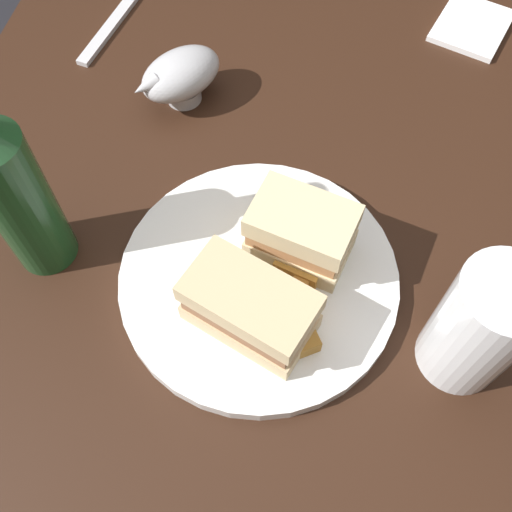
{
  "coord_description": "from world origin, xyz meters",
  "views": [
    {
      "loc": [
        0.3,
        0.06,
        1.33
      ],
      "look_at": [
        0.01,
        0.01,
        0.8
      ],
      "focal_mm": 41.51,
      "sensor_mm": 36.0,
      "label": 1
    }
  ],
  "objects_px": {
    "fork": "(115,21)",
    "sandwich_half_right": "(301,232)",
    "plate": "(259,279)",
    "gravy_boat": "(180,75)",
    "cider_bottle": "(13,190)",
    "napkin": "(472,26)",
    "sandwich_half_left": "(250,307)",
    "pint_glass": "(476,331)"
  },
  "relations": [
    {
      "from": "cider_bottle",
      "to": "napkin",
      "type": "bearing_deg",
      "value": 135.08
    },
    {
      "from": "pint_glass",
      "to": "gravy_boat",
      "type": "xyz_separation_m",
      "value": [
        -0.28,
        -0.35,
        -0.02
      ]
    },
    {
      "from": "plate",
      "to": "pint_glass",
      "type": "relative_size",
      "value": 1.97
    },
    {
      "from": "pint_glass",
      "to": "cider_bottle",
      "type": "height_order",
      "value": "cider_bottle"
    },
    {
      "from": "gravy_boat",
      "to": "sandwich_half_left",
      "type": "bearing_deg",
      "value": 26.45
    },
    {
      "from": "plate",
      "to": "sandwich_half_left",
      "type": "height_order",
      "value": "sandwich_half_left"
    },
    {
      "from": "sandwich_half_left",
      "to": "cider_bottle",
      "type": "xyz_separation_m",
      "value": [
        -0.05,
        -0.23,
        0.06
      ]
    },
    {
      "from": "sandwich_half_left",
      "to": "gravy_boat",
      "type": "bearing_deg",
      "value": -153.55
    },
    {
      "from": "sandwich_half_right",
      "to": "cider_bottle",
      "type": "bearing_deg",
      "value": -81.11
    },
    {
      "from": "gravy_boat",
      "to": "napkin",
      "type": "relative_size",
      "value": 1.13
    },
    {
      "from": "cider_bottle",
      "to": "napkin",
      "type": "xyz_separation_m",
      "value": [
        -0.45,
        0.44,
        -0.11
      ]
    },
    {
      "from": "gravy_boat",
      "to": "napkin",
      "type": "height_order",
      "value": "gravy_boat"
    },
    {
      "from": "sandwich_half_right",
      "to": "pint_glass",
      "type": "bearing_deg",
      "value": 64.81
    },
    {
      "from": "cider_bottle",
      "to": "napkin",
      "type": "height_order",
      "value": "cider_bottle"
    },
    {
      "from": "napkin",
      "to": "pint_glass",
      "type": "bearing_deg",
      "value": -0.97
    },
    {
      "from": "pint_glass",
      "to": "plate",
      "type": "bearing_deg",
      "value": -101.64
    },
    {
      "from": "plate",
      "to": "napkin",
      "type": "bearing_deg",
      "value": 154.17
    },
    {
      "from": "gravy_boat",
      "to": "napkin",
      "type": "distance_m",
      "value": 0.41
    },
    {
      "from": "pint_glass",
      "to": "fork",
      "type": "distance_m",
      "value": 0.63
    },
    {
      "from": "plate",
      "to": "sandwich_half_right",
      "type": "xyz_separation_m",
      "value": [
        -0.04,
        0.04,
        0.04
      ]
    },
    {
      "from": "sandwich_half_left",
      "to": "gravy_boat",
      "type": "height_order",
      "value": "sandwich_half_left"
    },
    {
      "from": "plate",
      "to": "pint_glass",
      "type": "bearing_deg",
      "value": 78.36
    },
    {
      "from": "cider_bottle",
      "to": "fork",
      "type": "distance_m",
      "value": 0.38
    },
    {
      "from": "plate",
      "to": "gravy_boat",
      "type": "height_order",
      "value": "gravy_boat"
    },
    {
      "from": "cider_bottle",
      "to": "fork",
      "type": "xyz_separation_m",
      "value": [
        -0.36,
        -0.04,
        -0.11
      ]
    },
    {
      "from": "plate",
      "to": "cider_bottle",
      "type": "relative_size",
      "value": 1.02
    },
    {
      "from": "plate",
      "to": "fork",
      "type": "distance_m",
      "value": 0.45
    },
    {
      "from": "pint_glass",
      "to": "napkin",
      "type": "xyz_separation_m",
      "value": [
        -0.48,
        0.01,
        -0.06
      ]
    },
    {
      "from": "sandwich_half_right",
      "to": "gravy_boat",
      "type": "height_order",
      "value": "sandwich_half_right"
    },
    {
      "from": "plate",
      "to": "fork",
      "type": "relative_size",
      "value": 1.6
    },
    {
      "from": "plate",
      "to": "gravy_boat",
      "type": "distance_m",
      "value": 0.28
    },
    {
      "from": "sandwich_half_left",
      "to": "pint_glass",
      "type": "height_order",
      "value": "pint_glass"
    },
    {
      "from": "gravy_boat",
      "to": "cider_bottle",
      "type": "height_order",
      "value": "cider_bottle"
    },
    {
      "from": "fork",
      "to": "sandwich_half_right",
      "type": "bearing_deg",
      "value": 54.56
    },
    {
      "from": "sandwich_half_right",
      "to": "napkin",
      "type": "bearing_deg",
      "value": 156.25
    },
    {
      "from": "plate",
      "to": "sandwich_half_left",
      "type": "bearing_deg",
      "value": 1.5
    },
    {
      "from": "plate",
      "to": "cider_bottle",
      "type": "distance_m",
      "value": 0.25
    },
    {
      "from": "sandwich_half_left",
      "to": "sandwich_half_right",
      "type": "bearing_deg",
      "value": 158.83
    },
    {
      "from": "napkin",
      "to": "fork",
      "type": "relative_size",
      "value": 0.61
    },
    {
      "from": "fork",
      "to": "pint_glass",
      "type": "bearing_deg",
      "value": 60.75
    },
    {
      "from": "sandwich_half_right",
      "to": "cider_bottle",
      "type": "xyz_separation_m",
      "value": [
        0.04,
        -0.27,
        0.06
      ]
    },
    {
      "from": "sandwich_half_left",
      "to": "napkin",
      "type": "height_order",
      "value": "sandwich_half_left"
    }
  ]
}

